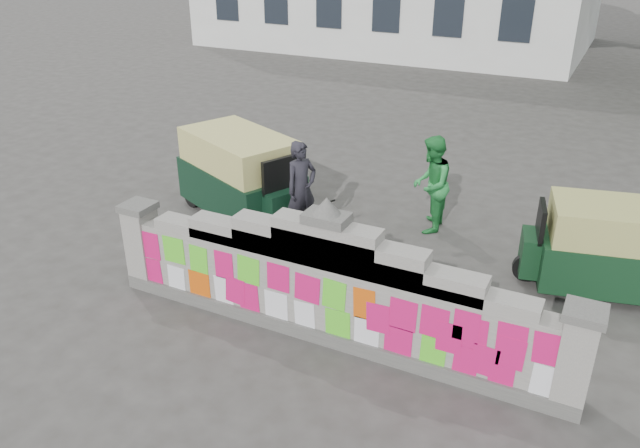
% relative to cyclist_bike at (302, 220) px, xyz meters
% --- Properties ---
extents(ground, '(100.00, 100.00, 0.00)m').
position_rel_cyclist_bike_xyz_m(ground, '(1.51, -2.15, -0.47)').
color(ground, '#383533').
rests_on(ground, ground).
extents(parapet_wall, '(6.48, 0.44, 2.01)m').
position_rel_cyclist_bike_xyz_m(parapet_wall, '(1.51, -2.16, 0.28)').
color(parapet_wall, '#4C4C49').
rests_on(parapet_wall, ground).
extents(cyclist_bike, '(1.89, 1.29, 0.94)m').
position_rel_cyclist_bike_xyz_m(cyclist_bike, '(0.00, 0.00, 0.00)').
color(cyclist_bike, black).
rests_on(cyclist_bike, ground).
extents(cyclist_rider, '(0.58, 0.69, 1.60)m').
position_rel_cyclist_bike_xyz_m(cyclist_rider, '(0.00, 0.00, 0.33)').
color(cyclist_rider, black).
rests_on(cyclist_rider, ground).
extents(pedestrian, '(0.76, 0.92, 1.72)m').
position_rel_cyclist_bike_xyz_m(pedestrian, '(1.71, 1.57, 0.39)').
color(pedestrian, green).
rests_on(pedestrian, ground).
extents(rickshaw_left, '(2.88, 2.17, 1.56)m').
position_rel_cyclist_bike_xyz_m(rickshaw_left, '(-1.55, 0.61, 0.34)').
color(rickshaw_left, black).
rests_on(rickshaw_left, ground).
extents(rickshaw_right, '(2.54, 1.58, 1.37)m').
position_rel_cyclist_bike_xyz_m(rickshaw_right, '(4.71, 0.77, 0.24)').
color(rickshaw_right, black).
rests_on(rickshaw_right, ground).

